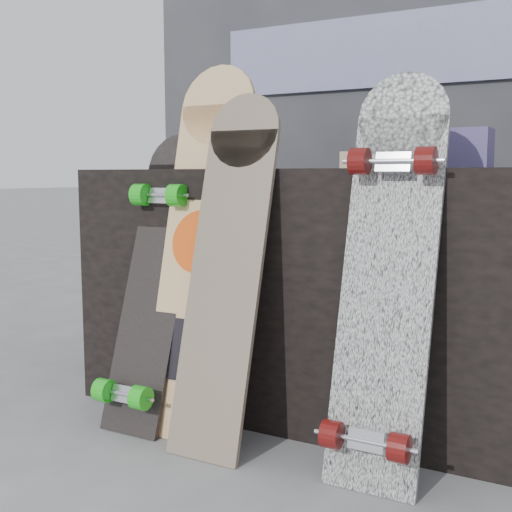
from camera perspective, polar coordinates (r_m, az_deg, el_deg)
The scene contains 10 objects.
ground at distance 1.83m, azimuth -0.03°, elevation -18.13°, with size 60.00×60.00×0.00m, color slate.
vendor_table at distance 2.14m, azimuth 6.37°, elevation -3.12°, with size 1.60×0.60×0.80m, color black.
booth at distance 2.93m, azimuth 13.00°, elevation 13.31°, with size 2.40×0.22×2.20m.
merch_box_purple at distance 2.44m, azimuth -5.13°, elevation 8.78°, with size 0.18×0.12×0.10m, color #4A3D7C.
merch_box_small at distance 2.06m, azimuth 18.22°, elevation 9.04°, with size 0.14×0.14×0.12m, color #4A3D7C.
merch_box_flat at distance 2.21m, azimuth 10.60°, elevation 8.34°, with size 0.22×0.10×0.06m, color #D1B78C.
longboard_geisha at distance 1.96m, azimuth -4.86°, elevation 1.71°, with size 0.26×0.30×1.13m.
longboard_celtic at distance 1.83m, azimuth -2.53°, elevation -0.27°, with size 0.23×0.30×1.02m.
longboard_cascadia at distance 1.66m, azimuth 11.61°, elevation -1.21°, with size 0.24×0.33×1.05m.
skateboard_dark at distance 2.04m, azimuth -9.06°, elevation -1.65°, with size 0.21×0.37×0.92m.
Camera 1 is at (0.79, -1.45, 0.78)m, focal length 45.00 mm.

